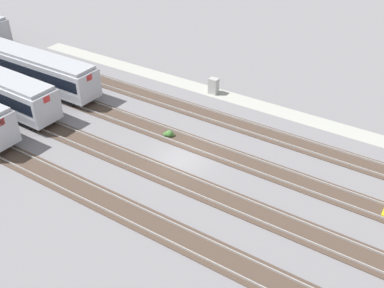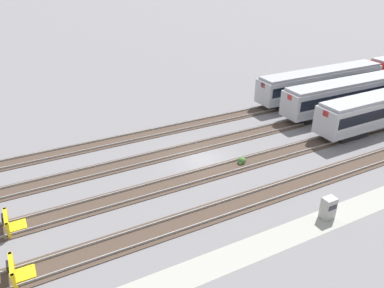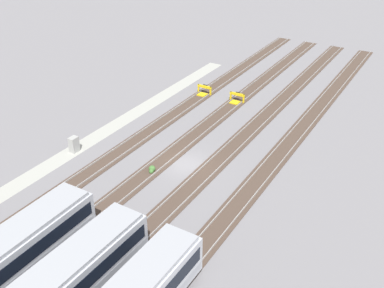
# 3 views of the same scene
# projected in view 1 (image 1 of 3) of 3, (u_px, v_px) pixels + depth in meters

# --- Properties ---
(ground_plane) EXTENTS (400.00, 400.00, 0.00)m
(ground_plane) POSITION_uv_depth(u_px,v_px,m) (181.00, 159.00, 35.34)
(ground_plane) COLOR slate
(service_walkway) EXTENTS (54.00, 2.00, 0.01)m
(service_walkway) POSITION_uv_depth(u_px,v_px,m) (247.00, 102.00, 43.23)
(service_walkway) COLOR #9E9E93
(service_walkway) RESTS_ON ground
(rail_track_nearest) EXTENTS (90.00, 2.24, 0.21)m
(rail_track_nearest) POSITION_uv_depth(u_px,v_px,m) (225.00, 120.00, 40.25)
(rail_track_nearest) COLOR #47382D
(rail_track_nearest) RESTS_ON ground
(rail_track_near_inner) EXTENTS (90.00, 2.24, 0.21)m
(rail_track_near_inner) POSITION_uv_depth(u_px,v_px,m) (197.00, 145.00, 36.96)
(rail_track_near_inner) COLOR #47382D
(rail_track_near_inner) RESTS_ON ground
(rail_track_middle) EXTENTS (90.00, 2.24, 0.21)m
(rail_track_middle) POSITION_uv_depth(u_px,v_px,m) (163.00, 174.00, 33.67)
(rail_track_middle) COLOR #47382D
(rail_track_middle) RESTS_ON ground
(rail_track_far_inner) EXTENTS (90.00, 2.24, 0.21)m
(rail_track_far_inner) POSITION_uv_depth(u_px,v_px,m) (122.00, 209.00, 30.38)
(rail_track_far_inner) COLOR #47382D
(rail_track_far_inner) RESTS_ON ground
(subway_car_front_row_centre) EXTENTS (18.01, 2.93, 3.70)m
(subway_car_front_row_centre) POSITION_uv_depth(u_px,v_px,m) (25.00, 66.00, 45.32)
(subway_car_front_row_centre) COLOR #ADAFB7
(subway_car_front_row_centre) RESTS_ON ground
(electrical_cabinet) EXTENTS (0.90, 0.73, 1.60)m
(electrical_cabinet) POSITION_uv_depth(u_px,v_px,m) (214.00, 86.00, 44.33)
(electrical_cabinet) COLOR #9E9E99
(electrical_cabinet) RESTS_ON ground
(weed_clump) EXTENTS (0.92, 0.70, 0.64)m
(weed_clump) POSITION_uv_depth(u_px,v_px,m) (169.00, 134.00, 37.97)
(weed_clump) COLOR #427033
(weed_clump) RESTS_ON ground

